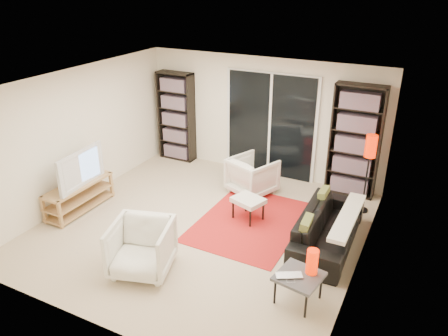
% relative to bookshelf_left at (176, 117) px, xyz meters
% --- Properties ---
extents(floor, '(5.00, 5.00, 0.00)m').
position_rel_bookshelf_left_xyz_m(floor, '(1.95, -2.33, -0.98)').
color(floor, '#C7B199').
rests_on(floor, ground).
extents(wall_back, '(5.00, 0.02, 2.40)m').
position_rel_bookshelf_left_xyz_m(wall_back, '(1.95, 0.17, 0.22)').
color(wall_back, white).
rests_on(wall_back, ground).
extents(wall_front, '(5.00, 0.02, 2.40)m').
position_rel_bookshelf_left_xyz_m(wall_front, '(1.95, -4.83, 0.22)').
color(wall_front, white).
rests_on(wall_front, ground).
extents(wall_left, '(0.02, 5.00, 2.40)m').
position_rel_bookshelf_left_xyz_m(wall_left, '(-0.55, -2.33, 0.22)').
color(wall_left, white).
rests_on(wall_left, ground).
extents(wall_right, '(0.02, 5.00, 2.40)m').
position_rel_bookshelf_left_xyz_m(wall_right, '(4.45, -2.33, 0.22)').
color(wall_right, white).
rests_on(wall_right, ground).
extents(ceiling, '(5.00, 5.00, 0.02)m').
position_rel_bookshelf_left_xyz_m(ceiling, '(1.95, -2.33, 1.42)').
color(ceiling, white).
rests_on(ceiling, wall_back).
extents(sliding_door, '(1.92, 0.08, 2.16)m').
position_rel_bookshelf_left_xyz_m(sliding_door, '(2.15, 0.13, 0.07)').
color(sliding_door, white).
rests_on(sliding_door, ground).
extents(bookshelf_left, '(0.80, 0.30, 1.95)m').
position_rel_bookshelf_left_xyz_m(bookshelf_left, '(0.00, 0.00, 0.00)').
color(bookshelf_left, black).
rests_on(bookshelf_left, ground).
extents(bookshelf_right, '(0.90, 0.30, 2.10)m').
position_rel_bookshelf_left_xyz_m(bookshelf_right, '(3.85, -0.00, 0.07)').
color(bookshelf_right, black).
rests_on(bookshelf_right, ground).
extents(tv_stand, '(0.43, 1.34, 0.50)m').
position_rel_bookshelf_left_xyz_m(tv_stand, '(-0.28, -2.79, -0.71)').
color(tv_stand, tan).
rests_on(tv_stand, floor).
extents(tv, '(0.23, 1.11, 0.64)m').
position_rel_bookshelf_left_xyz_m(tv, '(-0.26, -2.79, -0.16)').
color(tv, black).
rests_on(tv, tv_stand).
extents(rug, '(1.65, 2.22, 0.01)m').
position_rel_bookshelf_left_xyz_m(rug, '(2.61, -1.84, -0.97)').
color(rug, red).
rests_on(rug, floor).
extents(sofa, '(0.82, 1.98, 0.57)m').
position_rel_bookshelf_left_xyz_m(sofa, '(3.92, -1.90, -0.69)').
color(sofa, black).
rests_on(sofa, floor).
extents(armchair_back, '(1.00, 1.01, 0.71)m').
position_rel_bookshelf_left_xyz_m(armchair_back, '(2.19, -0.82, -0.62)').
color(armchair_back, silver).
rests_on(armchair_back, floor).
extents(armchair_front, '(1.01, 1.02, 0.75)m').
position_rel_bookshelf_left_xyz_m(armchair_front, '(1.77, -3.72, -0.60)').
color(armchair_front, silver).
rests_on(armchair_front, floor).
extents(ottoman, '(0.60, 0.54, 0.40)m').
position_rel_bookshelf_left_xyz_m(ottoman, '(2.52, -1.76, -0.63)').
color(ottoman, silver).
rests_on(ottoman, floor).
extents(side_table, '(0.62, 0.62, 0.40)m').
position_rel_bookshelf_left_xyz_m(side_table, '(3.92, -3.34, -0.62)').
color(side_table, '#434448').
rests_on(side_table, floor).
extents(laptop, '(0.39, 0.35, 0.03)m').
position_rel_bookshelf_left_xyz_m(laptop, '(3.83, -3.47, -0.56)').
color(laptop, silver).
rests_on(laptop, side_table).
extents(table_lamp, '(0.15, 0.15, 0.33)m').
position_rel_bookshelf_left_xyz_m(table_lamp, '(4.04, -3.22, -0.41)').
color(table_lamp, red).
rests_on(table_lamp, side_table).
extents(floor_lamp, '(0.21, 0.21, 1.42)m').
position_rel_bookshelf_left_xyz_m(floor_lamp, '(4.21, -0.59, 0.11)').
color(floor_lamp, black).
rests_on(floor_lamp, floor).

